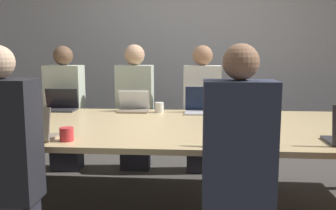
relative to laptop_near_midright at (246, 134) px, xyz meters
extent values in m
plane|color=#4C4742|center=(-0.46, 0.65, -0.80)|extent=(24.00, 24.00, 0.00)
cube|color=#ADADB2|center=(-0.46, 2.57, 0.60)|extent=(12.00, 0.06, 2.80)
cube|color=#D6B77F|center=(-0.46, 0.65, -0.10)|extent=(4.15, 1.58, 0.04)
cylinder|color=#4C4C51|center=(-2.36, 1.26, -0.46)|extent=(0.08, 0.08, 0.69)
cube|color=#333338|center=(0.00, 0.05, -0.07)|extent=(0.36, 0.25, 0.02)
cube|color=#333338|center=(0.00, -0.05, 0.07)|extent=(0.36, 0.07, 0.25)
cube|color=black|center=(0.00, -0.04, 0.06)|extent=(0.36, 0.07, 0.24)
cube|color=#33384C|center=(-0.08, -0.34, 0.01)|extent=(0.40, 0.24, 0.73)
sphere|color=#9E7051|center=(-0.08, -0.34, 0.47)|extent=(0.20, 0.20, 0.20)
cube|color=gray|center=(-0.96, 1.26, -0.07)|extent=(0.30, 0.21, 0.02)
cube|color=gray|center=(-0.96, 1.33, 0.04)|extent=(0.31, 0.10, 0.20)
cube|color=silver|center=(-0.96, 1.32, 0.04)|extent=(0.30, 0.10, 0.19)
cube|color=#2D2D38|center=(-1.01, 1.70, -0.58)|extent=(0.32, 0.24, 0.45)
cube|color=beige|center=(-1.01, 1.70, 0.01)|extent=(0.40, 0.24, 0.73)
sphere|color=tan|center=(-1.01, 1.70, 0.49)|extent=(0.23, 0.23, 0.23)
cylinder|color=white|center=(-0.69, 1.25, -0.03)|extent=(0.09, 0.09, 0.10)
cube|color=#333338|center=(-1.72, 1.26, -0.07)|extent=(0.33, 0.20, 0.02)
cube|color=#333338|center=(-1.72, 1.35, 0.04)|extent=(0.34, 0.05, 0.20)
cube|color=black|center=(-1.72, 1.34, 0.04)|extent=(0.33, 0.05, 0.20)
cube|color=#2D2D38|center=(-1.79, 1.61, -0.58)|extent=(0.32, 0.24, 0.45)
cube|color=beige|center=(-1.79, 1.61, 0.01)|extent=(0.40, 0.24, 0.73)
sphere|color=brown|center=(-1.79, 1.61, 0.48)|extent=(0.21, 0.21, 0.21)
cylinder|color=red|center=(-1.97, 1.22, -0.03)|extent=(0.10, 0.10, 0.09)
cylinder|color=black|center=(-1.99, 1.12, 0.01)|extent=(0.06, 0.06, 0.18)
cylinder|color=black|center=(-1.99, 1.12, 0.12)|extent=(0.03, 0.03, 0.04)
cube|color=gray|center=(-1.45, 0.07, -0.07)|extent=(0.31, 0.22, 0.02)
cube|color=gray|center=(-1.45, -0.03, 0.05)|extent=(0.32, 0.06, 0.22)
cube|color=#0F1933|center=(-1.45, -0.02, 0.05)|extent=(0.31, 0.06, 0.21)
cube|color=#232328|center=(-1.45, -0.35, 0.01)|extent=(0.40, 0.24, 0.73)
cylinder|color=red|center=(-1.20, 0.03, -0.03)|extent=(0.09, 0.09, 0.09)
cube|color=silver|center=(-0.26, 1.20, -0.07)|extent=(0.36, 0.24, 0.02)
cube|color=silver|center=(-0.26, 1.32, 0.06)|extent=(0.36, 0.04, 0.24)
cube|color=#0F1933|center=(-0.26, 1.30, 0.06)|extent=(0.36, 0.04, 0.24)
cube|color=#2D2D38|center=(-0.26, 1.66, -0.58)|extent=(0.32, 0.24, 0.45)
cube|color=silver|center=(-0.26, 1.66, 0.01)|extent=(0.40, 0.24, 0.73)
sphere|color=#9E7051|center=(-0.26, 1.66, 0.48)|extent=(0.22, 0.22, 0.22)
cylinder|color=#232328|center=(0.01, 1.20, -0.04)|extent=(0.07, 0.07, 0.08)
cube|color=black|center=(0.02, 0.38, -0.05)|extent=(0.08, 0.16, 0.05)
camera|label=1|loc=(-0.31, -2.40, 0.54)|focal=40.00mm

